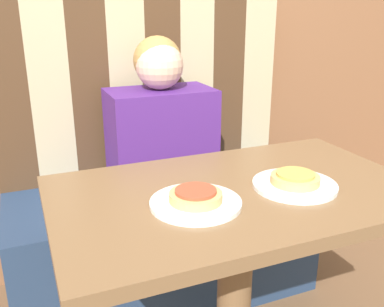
% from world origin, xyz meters
% --- Properties ---
extents(booth_seat, '(1.25, 0.55, 0.50)m').
position_xyz_m(booth_seat, '(0.00, 0.64, 0.25)').
color(booth_seat, navy).
rests_on(booth_seat, ground_plane).
extents(booth_backrest, '(1.25, 0.09, 0.77)m').
position_xyz_m(booth_backrest, '(-0.00, 0.87, 0.88)').
color(booth_backrest, '#4C331E').
rests_on(booth_backrest, booth_seat).
extents(dining_table, '(0.98, 0.59, 0.75)m').
position_xyz_m(dining_table, '(0.00, 0.00, 0.64)').
color(dining_table, brown).
rests_on(dining_table, ground_plane).
extents(person, '(0.41, 0.24, 0.61)m').
position_xyz_m(person, '(0.00, 0.65, 0.78)').
color(person, '#4C237A').
rests_on(person, booth_seat).
extents(plate_left, '(0.23, 0.23, 0.01)m').
position_xyz_m(plate_left, '(-0.14, -0.05, 0.76)').
color(plate_left, white).
rests_on(plate_left, dining_table).
extents(plate_right, '(0.23, 0.23, 0.01)m').
position_xyz_m(plate_right, '(0.14, -0.05, 0.76)').
color(plate_right, white).
rests_on(plate_right, dining_table).
extents(pizza_left, '(0.13, 0.13, 0.03)m').
position_xyz_m(pizza_left, '(-0.14, -0.05, 0.78)').
color(pizza_left, tan).
rests_on(pizza_left, plate_left).
extents(pizza_right, '(0.13, 0.13, 0.03)m').
position_xyz_m(pizza_right, '(0.14, -0.05, 0.78)').
color(pizza_right, tan).
rests_on(pizza_right, plate_right).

